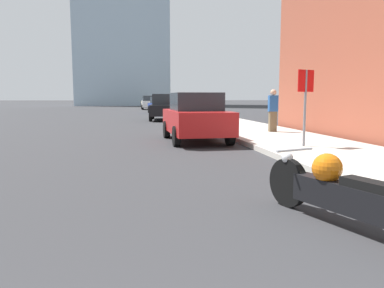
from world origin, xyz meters
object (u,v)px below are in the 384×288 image
at_px(parked_car_red, 196,117).
at_px(parked_car_yellow, 147,102).
at_px(parked_car_black, 164,107).
at_px(pedestrian, 273,110).
at_px(stop_sign, 305,94).
at_px(motorcycle, 342,192).
at_px(parked_car_blue, 159,105).
at_px(parked_car_white, 149,103).

xyz_separation_m(parked_car_red, parked_car_yellow, (0.08, 45.66, -0.03)).
distance_m(parked_car_black, pedestrian, 11.38).
bearing_deg(pedestrian, stop_sign, -99.94).
relative_size(motorcycle, pedestrian, 1.49).
bearing_deg(parked_car_blue, stop_sign, -89.15).
xyz_separation_m(parked_car_red, parked_car_blue, (0.30, 23.18, -0.04)).
distance_m(parked_car_blue, parked_car_yellow, 22.48).
relative_size(parked_car_red, parked_car_blue, 1.05).
bearing_deg(parked_car_white, pedestrian, -84.63).
bearing_deg(parked_car_white, parked_car_yellow, 88.51).
bearing_deg(parked_car_red, parked_car_black, 88.29).
height_order(parked_car_black, parked_car_yellow, parked_car_black).
bearing_deg(parked_car_red, parked_car_blue, 87.35).
xyz_separation_m(parked_car_blue, pedestrian, (3.07, -21.65, 0.21)).
relative_size(motorcycle, parked_car_red, 0.61).
height_order(parked_car_red, pedestrian, pedestrian).
distance_m(parked_car_red, pedestrian, 3.70).
distance_m(motorcycle, parked_car_yellow, 54.39).
distance_m(parked_car_blue, stop_sign, 26.16).
height_order(parked_car_blue, stop_sign, stop_sign).
xyz_separation_m(parked_car_white, parked_car_yellow, (0.18, 10.85, -0.05)).
relative_size(parked_car_white, pedestrian, 2.57).
bearing_deg(parked_car_black, parked_car_white, 95.87).
relative_size(stop_sign, pedestrian, 1.26).
xyz_separation_m(parked_car_black, parked_car_yellow, (0.12, 33.27, -0.06)).
height_order(motorcycle, parked_car_blue, parked_car_blue).
bearing_deg(parked_car_black, pedestrian, -66.84).
height_order(parked_car_white, parked_car_yellow, parked_car_white).
bearing_deg(stop_sign, parked_car_red, 132.17).
xyz_separation_m(parked_car_red, stop_sign, (2.59, -2.86, 0.76)).
height_order(motorcycle, parked_car_yellow, parked_car_yellow).
bearing_deg(parked_car_yellow, parked_car_blue, -91.41).
bearing_deg(stop_sign, parked_car_blue, 95.04).
bearing_deg(parked_car_yellow, parked_car_black, -92.18).
height_order(parked_car_white, pedestrian, pedestrian).
xyz_separation_m(parked_car_black, parked_car_blue, (0.34, 10.79, -0.06)).
xyz_separation_m(motorcycle, parked_car_black, (-0.32, 21.12, 0.44)).
xyz_separation_m(parked_car_black, parked_car_white, (-0.05, 22.41, -0.01)).
bearing_deg(parked_car_black, parked_car_yellow, 95.53).
relative_size(parked_car_black, parked_car_white, 1.08).
bearing_deg(pedestrian, parked_car_blue, 98.06).
height_order(parked_car_red, stop_sign, stop_sign).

